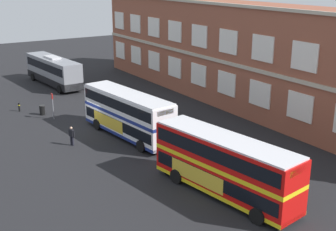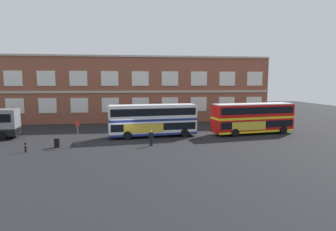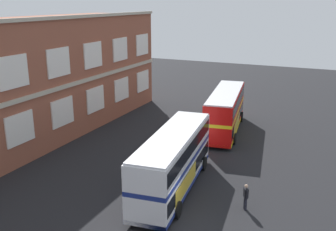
{
  "view_description": "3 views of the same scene",
  "coord_description": "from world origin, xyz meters",
  "px_view_note": "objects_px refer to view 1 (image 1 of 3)",
  "views": [
    {
      "loc": [
        37.93,
        -15.65,
        14.23
      ],
      "look_at": [
        6.93,
        3.86,
        2.47
      ],
      "focal_mm": 47.69,
      "sensor_mm": 36.0,
      "label": 1
    },
    {
      "loc": [
        1.33,
        -33.28,
        6.89
      ],
      "look_at": [
        6.16,
        5.63,
        2.19
      ],
      "focal_mm": 29.81,
      "sensor_mm": 36.0,
      "label": 2
    },
    {
      "loc": [
        -18.31,
        -8.0,
        12.52
      ],
      "look_at": [
        8.96,
        4.37,
        3.57
      ],
      "focal_mm": 41.18,
      "sensor_mm": 36.0,
      "label": 3
    }
  ],
  "objects_px": {
    "touring_coach": "(53,71)",
    "waiting_passenger": "(72,135)",
    "bus_stand_flag": "(53,104)",
    "station_litter_bin": "(42,110)",
    "double_decker_middle": "(224,165)",
    "double_decker_near": "(128,114)",
    "safety_bollard_east": "(19,107)"
  },
  "relations": [
    {
      "from": "double_decker_middle",
      "to": "safety_bollard_east",
      "type": "distance_m",
      "value": 27.31
    },
    {
      "from": "double_decker_middle",
      "to": "bus_stand_flag",
      "type": "bearing_deg",
      "value": -168.58
    },
    {
      "from": "double_decker_near",
      "to": "touring_coach",
      "type": "relative_size",
      "value": 0.92
    },
    {
      "from": "touring_coach",
      "to": "waiting_passenger",
      "type": "distance_m",
      "value": 22.83
    },
    {
      "from": "double_decker_middle",
      "to": "touring_coach",
      "type": "height_order",
      "value": "double_decker_middle"
    },
    {
      "from": "bus_stand_flag",
      "to": "double_decker_middle",
      "type": "bearing_deg",
      "value": 11.42
    },
    {
      "from": "touring_coach",
      "to": "safety_bollard_east",
      "type": "relative_size",
      "value": 12.83
    },
    {
      "from": "double_decker_near",
      "to": "bus_stand_flag",
      "type": "relative_size",
      "value": 4.16
    },
    {
      "from": "double_decker_middle",
      "to": "safety_bollard_east",
      "type": "relative_size",
      "value": 11.86
    },
    {
      "from": "waiting_passenger",
      "to": "bus_stand_flag",
      "type": "xyz_separation_m",
      "value": [
        -7.9,
        1.01,
        0.7
      ]
    },
    {
      "from": "double_decker_near",
      "to": "waiting_passenger",
      "type": "bearing_deg",
      "value": -95.87
    },
    {
      "from": "double_decker_near",
      "to": "safety_bollard_east",
      "type": "xyz_separation_m",
      "value": [
        -13.04,
        -6.38,
        -1.66
      ]
    },
    {
      "from": "waiting_passenger",
      "to": "safety_bollard_east",
      "type": "bearing_deg",
      "value": -174.35
    },
    {
      "from": "double_decker_middle",
      "to": "safety_bollard_east",
      "type": "xyz_separation_m",
      "value": [
        -26.44,
        -6.66,
        -1.66
      ]
    },
    {
      "from": "double_decker_middle",
      "to": "station_litter_bin",
      "type": "bearing_deg",
      "value": -168.33
    },
    {
      "from": "double_decker_middle",
      "to": "waiting_passenger",
      "type": "xyz_separation_m",
      "value": [
        -13.92,
        -5.42,
        -1.22
      ]
    },
    {
      "from": "station_litter_bin",
      "to": "safety_bollard_east",
      "type": "xyz_separation_m",
      "value": [
        -2.53,
        -1.72,
        -0.03
      ]
    },
    {
      "from": "safety_bollard_east",
      "to": "station_litter_bin",
      "type": "bearing_deg",
      "value": 34.21
    },
    {
      "from": "double_decker_near",
      "to": "bus_stand_flag",
      "type": "height_order",
      "value": "double_decker_near"
    },
    {
      "from": "station_litter_bin",
      "to": "waiting_passenger",
      "type": "bearing_deg",
      "value": -2.77
    },
    {
      "from": "station_litter_bin",
      "to": "double_decker_middle",
      "type": "bearing_deg",
      "value": 11.67
    },
    {
      "from": "waiting_passenger",
      "to": "station_litter_bin",
      "type": "distance_m",
      "value": 10.0
    },
    {
      "from": "double_decker_near",
      "to": "bus_stand_flag",
      "type": "bearing_deg",
      "value": -153.89
    },
    {
      "from": "touring_coach",
      "to": "station_litter_bin",
      "type": "distance_m",
      "value": 13.27
    },
    {
      "from": "touring_coach",
      "to": "bus_stand_flag",
      "type": "xyz_separation_m",
      "value": [
        14.15,
        -4.8,
        -0.27
      ]
    },
    {
      "from": "double_decker_near",
      "to": "double_decker_middle",
      "type": "distance_m",
      "value": 13.4
    },
    {
      "from": "double_decker_near",
      "to": "bus_stand_flag",
      "type": "distance_m",
      "value": 9.4
    },
    {
      "from": "double_decker_middle",
      "to": "waiting_passenger",
      "type": "height_order",
      "value": "double_decker_middle"
    },
    {
      "from": "double_decker_near",
      "to": "double_decker_middle",
      "type": "bearing_deg",
      "value": 1.19
    },
    {
      "from": "touring_coach",
      "to": "bus_stand_flag",
      "type": "height_order",
      "value": "touring_coach"
    },
    {
      "from": "double_decker_middle",
      "to": "station_litter_bin",
      "type": "height_order",
      "value": "double_decker_middle"
    },
    {
      "from": "bus_stand_flag",
      "to": "station_litter_bin",
      "type": "distance_m",
      "value": 2.42
    }
  ]
}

